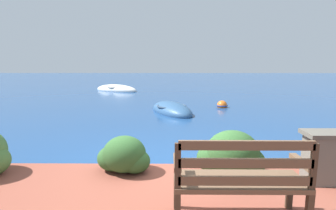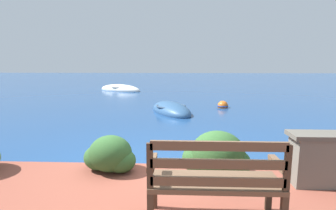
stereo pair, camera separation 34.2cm
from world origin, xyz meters
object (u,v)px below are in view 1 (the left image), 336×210
at_px(rowboat_mid, 116,90).
at_px(mooring_buoy, 222,106).
at_px(rowboat_nearest, 172,111).
at_px(park_bench, 240,178).

xyz_separation_m(rowboat_mid, mooring_buoy, (5.67, -6.26, 0.01)).
height_order(rowboat_nearest, mooring_buoy, rowboat_nearest).
xyz_separation_m(park_bench, rowboat_nearest, (-0.66, 7.10, -0.64)).
relative_size(park_bench, rowboat_mid, 0.41).
xyz_separation_m(park_bench, rowboat_mid, (-4.23, 14.46, -0.64)).
bearing_deg(rowboat_mid, rowboat_nearest, -34.78).
distance_m(park_bench, mooring_buoy, 8.35).
xyz_separation_m(rowboat_nearest, rowboat_mid, (-3.57, 7.35, 0.00)).
bearing_deg(mooring_buoy, rowboat_mid, 132.17).
distance_m(park_bench, rowboat_nearest, 7.16).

